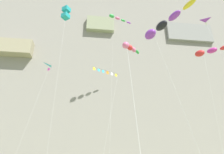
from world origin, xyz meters
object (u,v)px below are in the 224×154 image
object	(u,v)px
kite_delta_mid_center	(50,70)
kite_windsock_high_right	(211,51)
kite_windsock_far_left	(130,48)
kite_banner_mid_right	(106,77)
kite_windsock_mid_left	(161,27)
kite_box_upper_mid	(66,13)
kite_delta_low_right	(208,29)
kite_windsock_near_cliff	(117,18)

from	to	relation	value
kite_delta_mid_center	kite_windsock_high_right	bearing A→B (deg)	-21.42
kite_windsock_far_left	kite_banner_mid_right	size ratio (longest dim) A/B	0.76
kite_windsock_far_left	kite_banner_mid_right	bearing A→B (deg)	93.91
kite_windsock_mid_left	kite_windsock_high_right	size ratio (longest dim) A/B	0.90
kite_windsock_mid_left	kite_banner_mid_right	xyz separation A→B (m)	(-4.96, 9.06, -2.12)
kite_windsock_high_right	kite_box_upper_mid	bearing A→B (deg)	175.16
kite_banner_mid_right	kite_box_upper_mid	size ratio (longest dim) A/B	0.58
kite_windsock_mid_left	kite_delta_mid_center	distance (m)	21.19
kite_delta_mid_center	kite_windsock_far_left	bearing A→B (deg)	-62.38
kite_box_upper_mid	kite_delta_low_right	xyz separation A→B (m)	(22.51, -0.51, -1.27)
kite_windsock_near_cliff	kite_windsock_high_right	bearing A→B (deg)	-55.40
kite_windsock_far_left	kite_delta_low_right	distance (m)	22.03
kite_windsock_high_right	kite_delta_low_right	bearing A→B (deg)	43.51
kite_windsock_high_right	kite_windsock_near_cliff	bearing A→B (deg)	124.60
kite_windsock_near_cliff	kite_windsock_far_left	bearing A→B (deg)	-96.50
kite_windsock_mid_left	kite_delta_mid_center	xyz separation A→B (m)	(-14.03, 15.79, 1.75)
kite_delta_mid_center	kite_windsock_far_left	world-z (taller)	kite_delta_mid_center
kite_windsock_high_right	kite_delta_mid_center	bearing A→B (deg)	158.58
kite_banner_mid_right	kite_box_upper_mid	xyz separation A→B (m)	(-6.28, -0.88, 9.99)
kite_delta_mid_center	kite_windsock_far_left	size ratio (longest dim) A/B	1.63
kite_delta_mid_center	kite_windsock_high_right	world-z (taller)	kite_delta_mid_center
kite_banner_mid_right	kite_windsock_high_right	bearing A→B (deg)	-10.18
kite_windsock_mid_left	kite_banner_mid_right	bearing A→B (deg)	118.69
kite_windsock_mid_left	kite_windsock_far_left	size ratio (longest dim) A/B	1.47
kite_windsock_near_cliff	kite_windsock_mid_left	xyz separation A→B (m)	(1.20, -22.50, -19.97)
kite_windsock_near_cliff	kite_banner_mid_right	bearing A→B (deg)	-105.60
kite_banner_mid_right	kite_delta_low_right	size ratio (longest dim) A/B	0.62
kite_windsock_mid_left	kite_banner_mid_right	distance (m)	10.54
kite_windsock_mid_left	kite_delta_low_right	size ratio (longest dim) A/B	0.69
kite_banner_mid_right	kite_delta_low_right	distance (m)	18.47
kite_windsock_mid_left	kite_box_upper_mid	world-z (taller)	kite_box_upper_mid
kite_windsock_mid_left	kite_windsock_far_left	world-z (taller)	kite_windsock_mid_left
kite_windsock_far_left	kite_delta_low_right	size ratio (longest dim) A/B	0.47
kite_delta_low_right	kite_windsock_far_left	bearing A→B (deg)	-144.88
kite_windsock_mid_left	kite_banner_mid_right	world-z (taller)	kite_windsock_mid_left
kite_delta_mid_center	kite_banner_mid_right	xyz separation A→B (m)	(9.07, -6.73, -3.87)
kite_delta_low_right	kite_box_upper_mid	bearing A→B (deg)	178.71
kite_windsock_mid_left	kite_windsock_near_cliff	bearing A→B (deg)	93.06
kite_windsock_near_cliff	kite_delta_mid_center	xyz separation A→B (m)	(-12.83, -6.72, -18.22)
kite_windsock_near_cliff	kite_box_upper_mid	distance (m)	21.27
kite_windsock_far_left	kite_box_upper_mid	bearing A→B (deg)	122.14
kite_windsock_high_right	kite_banner_mid_right	bearing A→B (deg)	169.82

